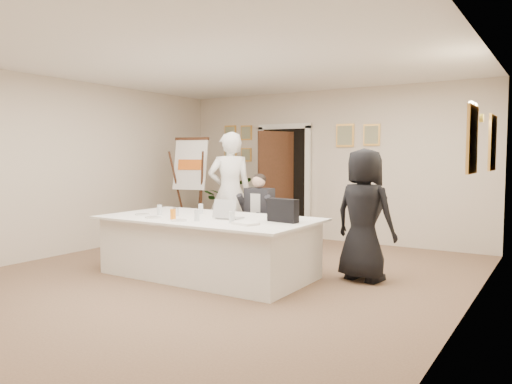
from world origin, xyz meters
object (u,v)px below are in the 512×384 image
object	(u,v)px
paper_stack	(245,223)
flip_chart	(193,194)
seated_man	(258,217)
potted_palm	(231,205)
standing_man	(230,192)
oj_glass	(173,214)
laptop	(230,208)
laptop_bag	(283,210)
conference_table	(209,246)
standing_woman	(364,215)
steel_jug	(176,212)

from	to	relation	value
paper_stack	flip_chart	bearing A→B (deg)	139.10
seated_man	potted_palm	bearing A→B (deg)	143.01
standing_man	oj_glass	world-z (taller)	standing_man
potted_palm	paper_stack	size ratio (longest dim) A/B	3.98
laptop	paper_stack	bearing A→B (deg)	-43.70
standing_man	laptop	xyz separation A→B (m)	(1.05, -1.49, -0.07)
seated_man	laptop	bearing A→B (deg)	-67.10
laptop	laptop_bag	xyz separation A→B (m)	(0.75, 0.06, 0.00)
conference_table	potted_palm	xyz separation A→B (m)	(-1.84, 3.13, 0.19)
conference_table	potted_palm	distance (m)	3.64
seated_man	standing_woman	bearing A→B (deg)	-0.55
standing_man	flip_chart	bearing A→B (deg)	-64.34
flip_chart	paper_stack	bearing A→B (deg)	-40.90
flip_chart	seated_man	bearing A→B (deg)	-23.70
flip_chart	potted_palm	size ratio (longest dim) A/B	1.62
standing_woman	paper_stack	bearing A→B (deg)	60.11
standing_woman	conference_table	bearing A→B (deg)	36.40
oj_glass	steel_jug	xyz separation A→B (m)	(-0.21, 0.30, -0.01)
standing_man	standing_woman	world-z (taller)	standing_man
seated_man	standing_man	xyz separation A→B (m)	(-0.78, 0.38, 0.32)
flip_chart	laptop	size ratio (longest dim) A/B	5.46
standing_woman	laptop_bag	bearing A→B (deg)	55.26
conference_table	oj_glass	distance (m)	0.66
oj_glass	steel_jug	bearing A→B (deg)	125.93
standing_woman	potted_palm	bearing A→B (deg)	-20.32
oj_glass	steel_jug	distance (m)	0.36
standing_woman	laptop	world-z (taller)	standing_woman
potted_palm	conference_table	bearing A→B (deg)	-59.61
standing_woman	laptop	bearing A→B (deg)	39.40
potted_palm	seated_man	bearing A→B (deg)	-46.51
conference_table	standing_woman	distance (m)	2.05
conference_table	standing_woman	size ratio (longest dim) A/B	1.70
standing_man	oj_glass	xyz separation A→B (m)	(0.47, -1.93, -0.14)
potted_palm	laptop	size ratio (longest dim) A/B	3.37
conference_table	oj_glass	bearing A→B (deg)	-123.51
steel_jug	potted_palm	bearing A→B (deg)	112.77
seated_man	standing_woman	size ratio (longest dim) A/B	0.79
seated_man	standing_man	world-z (taller)	standing_man
laptop_bag	steel_jug	distance (m)	1.55
potted_palm	paper_stack	world-z (taller)	potted_palm
standing_woman	potted_palm	xyz separation A→B (m)	(-3.66, 2.30, -0.26)
laptop_bag	oj_glass	world-z (taller)	laptop_bag
flip_chart	standing_man	world-z (taller)	standing_man
seated_man	laptop	world-z (taller)	seated_man
potted_palm	oj_glass	distance (m)	3.88
flip_chart	standing_woman	bearing A→B (deg)	-17.42
seated_man	paper_stack	distance (m)	1.66
laptop	steel_jug	bearing A→B (deg)	-175.83
laptop_bag	potted_palm	bearing A→B (deg)	141.61
conference_table	seated_man	size ratio (longest dim) A/B	2.13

